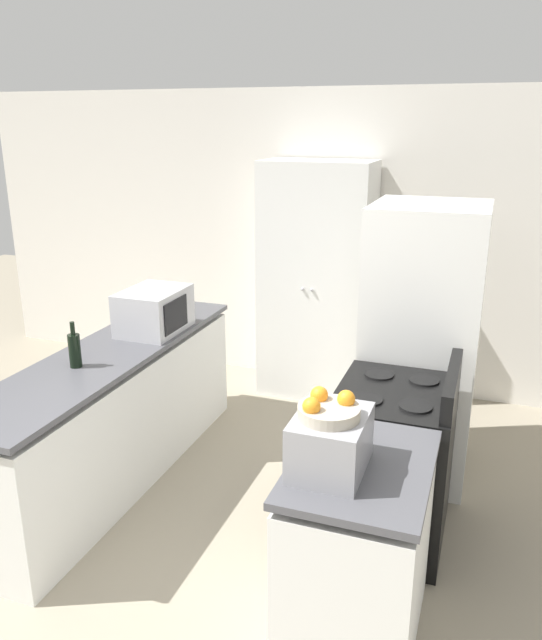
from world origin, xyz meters
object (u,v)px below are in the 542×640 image
at_px(fruit_bowl, 328,409).
at_px(wine_bottle, 75,350).
at_px(stove, 392,462).
at_px(pantry_cabinet, 316,281).
at_px(microwave, 154,311).
at_px(refrigerator, 421,343).
at_px(toaster_oven, 330,442).

bearing_deg(fruit_bowl, wine_bottle, 160.28).
xyz_separation_m(stove, fruit_bowl, (-0.15, -0.92, 0.73)).
relative_size(pantry_cabinet, fruit_bowl, 7.78).
bearing_deg(fruit_bowl, microwave, 139.64).
xyz_separation_m(refrigerator, fruit_bowl, (-0.19, -1.73, 0.28)).
bearing_deg(wine_bottle, microwave, 81.58).
bearing_deg(fruit_bowl, pantry_cabinet, 106.66).
relative_size(pantry_cabinet, refrigerator, 1.10).
relative_size(refrigerator, wine_bottle, 6.47).
height_order(refrigerator, fruit_bowl, refrigerator).
xyz_separation_m(stove, toaster_oven, (-0.14, -0.91, 0.57)).
bearing_deg(pantry_cabinet, stove, -61.82).
distance_m(refrigerator, toaster_oven, 1.73).
distance_m(pantry_cabinet, stove, 2.13).
bearing_deg(stove, refrigerator, 87.34).
distance_m(pantry_cabinet, refrigerator, 1.43).
height_order(microwave, wine_bottle, microwave).
bearing_deg(pantry_cabinet, microwave, -120.08).
height_order(pantry_cabinet, stove, pantry_cabinet).
height_order(refrigerator, microwave, refrigerator).
bearing_deg(stove, microwave, 165.72).
relative_size(wine_bottle, fruit_bowl, 1.09).
distance_m(microwave, toaster_oven, 2.12).
height_order(pantry_cabinet, fruit_bowl, pantry_cabinet).
distance_m(stove, toaster_oven, 1.08).
bearing_deg(wine_bottle, stove, 9.16).
height_order(wine_bottle, fruit_bowl, fruit_bowl).
height_order(stove, wine_bottle, wine_bottle).
distance_m(refrigerator, microwave, 1.85).
bearing_deg(microwave, pantry_cabinet, 59.92).
bearing_deg(toaster_oven, refrigerator, 83.95).
distance_m(microwave, fruit_bowl, 2.12).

